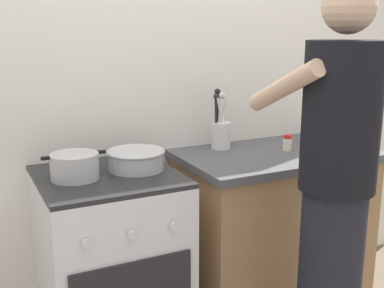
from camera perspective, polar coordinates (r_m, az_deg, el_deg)
The scene contains 9 objects.
back_wall at distance 2.60m, azimuth -0.74°, elevation 7.47°, with size 3.20×0.10×2.50m.
countertop at distance 2.69m, azimuth 9.45°, elevation -10.15°, with size 1.00×0.60×0.90m.
stove_range at distance 2.33m, azimuth -9.46°, elevation -14.18°, with size 0.60×0.62×0.90m.
pot at distance 2.11m, azimuth -13.62°, elevation -2.55°, with size 0.27×0.20×0.11m.
mixing_bowl at distance 2.20m, azimuth -6.60°, elevation -1.74°, with size 0.26×0.26×0.09m.
utensil_crock at distance 2.56m, azimuth 3.38°, elevation 1.52°, with size 0.10×0.10×0.32m.
spice_bottle at distance 2.57m, azimuth 11.14°, elevation 0.12°, with size 0.04×0.04×0.08m.
oil_bottle at distance 2.67m, azimuth 14.65°, elevation 1.97°, with size 0.07×0.07×0.26m.
person at distance 2.04m, azimuth 16.39°, elevation -6.12°, with size 0.41×0.50×1.70m.
Camera 1 is at (-0.91, -1.84, 1.53)m, focal length 45.38 mm.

